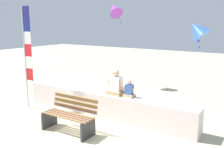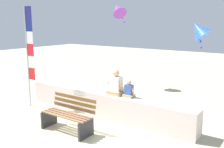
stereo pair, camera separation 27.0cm
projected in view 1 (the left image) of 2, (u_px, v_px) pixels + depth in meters
ground_plane at (78, 128)px, 6.67m from camera, size 40.00×40.00×0.00m
seawall_ledge at (103, 104)px, 7.54m from camera, size 5.69×0.50×0.70m
park_bench at (70, 116)px, 6.42m from camera, size 1.42×0.64×0.88m
person_adult at (116, 85)px, 7.22m from camera, size 0.49×0.36×0.74m
person_child at (129, 90)px, 7.00m from camera, size 0.32×0.24×0.49m
flag_banner at (27, 50)px, 7.96m from camera, size 0.35×0.05×3.23m
kite_blue at (197, 30)px, 7.52m from camera, size 0.75×0.63×0.94m
kite_purple at (115, 9)px, 10.73m from camera, size 0.98×0.91×0.98m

